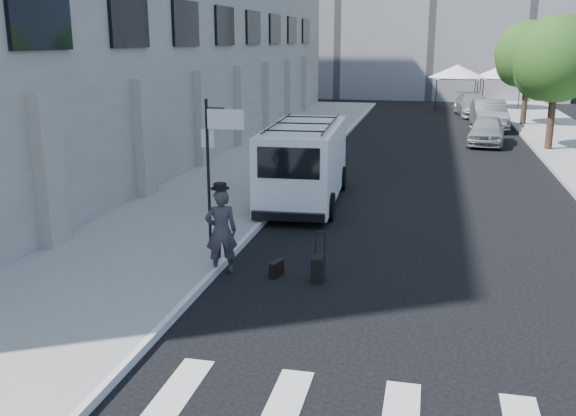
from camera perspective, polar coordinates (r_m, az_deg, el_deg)
The scene contains 15 objects.
ground at distance 11.94m, azimuth -0.04°, elevation -9.69°, with size 120.00×120.00×0.00m, color black.
sidewalk_left at distance 27.85m, azimuth -1.36°, elevation 4.69°, with size 4.50×48.00×0.15m, color gray.
building_left at distance 31.82m, azimuth -13.83°, elevation 16.26°, with size 10.00×44.00×12.00m, color gray.
sign_pole at distance 14.78m, azimuth -6.31°, elevation 5.76°, with size 1.03×0.07×3.50m.
tree_near at distance 31.20m, azimuth 22.56°, elevation 11.89°, with size 3.80×3.83×6.03m.
tree_far at distance 40.10m, azimuth 20.45°, elevation 12.48°, with size 3.80×3.83×6.03m.
tent_left at distance 48.69m, azimuth 14.82°, elevation 11.66°, with size 4.00×4.00×3.20m.
tent_right at distance 49.39m, azimuth 18.58°, elevation 11.42°, with size 4.00×4.00×3.20m.
businessman at distance 13.86m, azimuth -5.95°, elevation -2.09°, with size 0.69×0.45×1.89m, color #353437.
briefcase at distance 13.83m, azimuth -1.02°, elevation -5.44°, with size 0.12×0.44×0.34m, color black.
suitcase at distance 13.53m, azimuth 2.69°, elevation -5.41°, with size 0.25×0.38×1.05m.
cargo_van at distance 20.01m, azimuth 1.51°, elevation 4.09°, with size 2.52×6.50×2.40m.
parked_car_a at distance 32.58m, azimuth 17.23°, elevation 6.62°, with size 1.65×4.10×1.40m, color #9B9DA2.
parked_car_b at distance 38.33m, azimuth 17.43°, elevation 7.91°, with size 1.72×4.94×1.63m, color #53555A.
parked_car_c at distance 44.76m, azimuth 16.11°, elevation 8.79°, with size 2.05×5.04×1.46m, color gray.
Camera 1 is at (2.38, -10.61, 4.94)m, focal length 40.00 mm.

